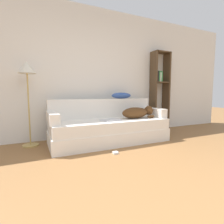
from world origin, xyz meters
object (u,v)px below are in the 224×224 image
(couch, at_px, (110,131))
(power_adapter, at_px, (115,153))
(dog, at_px, (138,112))
(bookshelf, at_px, (160,87))
(throw_pillow, at_px, (121,96))
(floor_lamp, at_px, (27,76))
(laptop, at_px, (111,120))

(couch, bearing_deg, power_adapter, -106.75)
(dog, bearing_deg, power_adapter, -143.90)
(dog, bearing_deg, bookshelf, 29.19)
(throw_pillow, bearing_deg, couch, -139.90)
(floor_lamp, bearing_deg, couch, -14.78)
(dog, xyz_separation_m, floor_lamp, (-1.94, 0.43, 0.66))
(floor_lamp, bearing_deg, dog, -12.64)
(laptop, bearing_deg, couch, 57.15)
(couch, height_order, laptop, laptop)
(dog, bearing_deg, laptop, -176.64)
(bookshelf, bearing_deg, dog, -150.81)
(couch, xyz_separation_m, power_adapter, (-0.19, -0.63, -0.20))
(throw_pillow, distance_m, floor_lamp, 1.84)
(dog, relative_size, throw_pillow, 1.53)
(laptop, height_order, throw_pillow, throw_pillow)
(bookshelf, height_order, floor_lamp, bookshelf)
(throw_pillow, xyz_separation_m, power_adapter, (-0.63, -0.99, -0.86))
(laptop, height_order, power_adapter, laptop)
(couch, distance_m, floor_lamp, 1.73)
(couch, height_order, throw_pillow, throw_pillow)
(throw_pillow, bearing_deg, bookshelf, 5.69)
(laptop, relative_size, floor_lamp, 0.27)
(bookshelf, distance_m, floor_lamp, 2.93)
(throw_pillow, height_order, power_adapter, throw_pillow)
(power_adapter, bearing_deg, bookshelf, 32.31)
(laptop, bearing_deg, bookshelf, 4.68)
(bookshelf, xyz_separation_m, floor_lamp, (-2.93, -0.12, 0.14))
(laptop, xyz_separation_m, floor_lamp, (-1.33, 0.47, 0.77))
(couch, bearing_deg, bookshelf, 17.10)
(laptop, bearing_deg, floor_lamp, 145.00)
(throw_pillow, relative_size, floor_lamp, 0.31)
(dog, xyz_separation_m, laptop, (-0.60, -0.04, -0.10))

